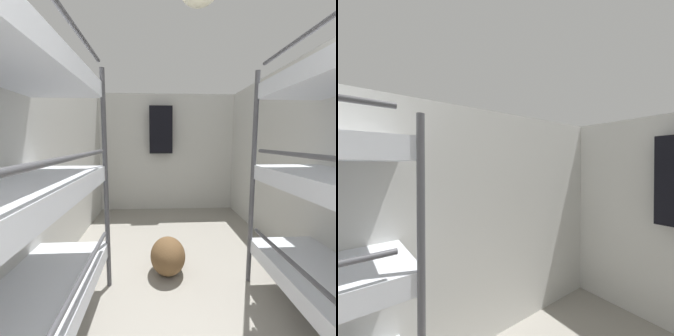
# 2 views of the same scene
# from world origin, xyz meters

# --- Properties ---
(wall_left) EXTENTS (0.06, 4.95, 2.30)m
(wall_left) POSITION_xyz_m (-1.36, 2.42, 1.15)
(wall_left) COLOR silver
(wall_left) RESTS_ON ground_plane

